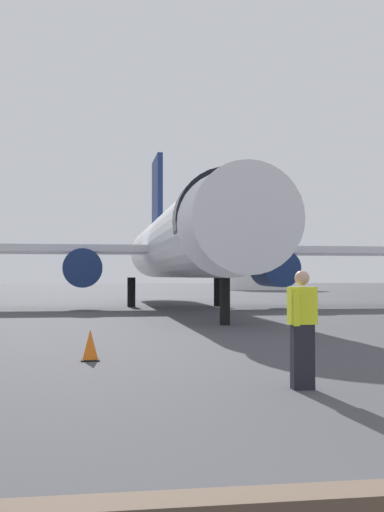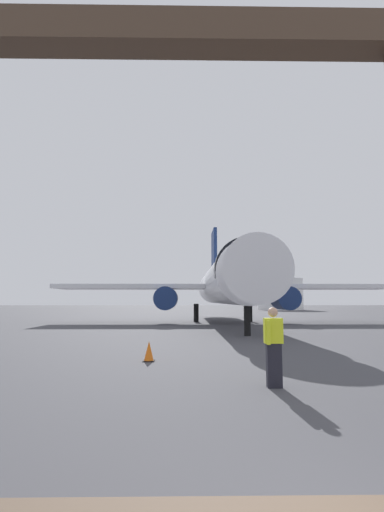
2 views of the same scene
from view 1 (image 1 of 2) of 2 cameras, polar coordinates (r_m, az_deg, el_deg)
name	(u,v)px [view 1 (image 1 of 2)]	position (r m, az deg, el deg)	size (l,w,h in m)	color
ground_plane	(134,301)	(43.04, -5.23, -4.04)	(220.00, 220.00, 0.00)	#424247
airplane	(181,244)	(32.66, -1.00, 1.12)	(28.77, 29.50, 10.12)	silver
ground_crew_worker	(302,328)	(9.53, 9.87, -6.35)	(0.40, 0.47, 1.74)	black
traffic_cone	(90,346)	(12.73, -9.11, -7.96)	(0.36, 0.36, 0.62)	orange
fuel_storage_tank	(256,265)	(80.48, 5.80, -0.77)	(9.07, 9.07, 6.29)	white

